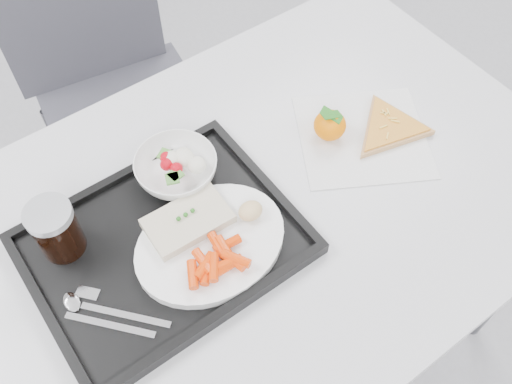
{
  "coord_description": "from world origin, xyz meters",
  "views": [
    {
      "loc": [
        -0.35,
        -0.16,
        1.63
      ],
      "look_at": [
        -0.0,
        0.31,
        0.77
      ],
      "focal_mm": 40.0,
      "sensor_mm": 36.0,
      "label": 1
    }
  ],
  "objects_px": {
    "table": "(259,220)",
    "cola_glass": "(56,229)",
    "tray": "(164,245)",
    "dinner_plate": "(210,243)",
    "chair": "(109,77)",
    "pizza_slice": "(390,128)",
    "salad_bowl": "(176,168)",
    "tangerine": "(330,125)"
  },
  "relations": [
    {
      "from": "tray",
      "to": "table",
      "type": "bearing_deg",
      "value": -5.75
    },
    {
      "from": "cola_glass",
      "to": "tangerine",
      "type": "bearing_deg",
      "value": -7.58
    },
    {
      "from": "tray",
      "to": "salad_bowl",
      "type": "bearing_deg",
      "value": 48.74
    },
    {
      "from": "table",
      "to": "salad_bowl",
      "type": "relative_size",
      "value": 7.89
    },
    {
      "from": "chair",
      "to": "tray",
      "type": "bearing_deg",
      "value": -105.79
    },
    {
      "from": "salad_bowl",
      "to": "tangerine",
      "type": "xyz_separation_m",
      "value": [
        0.3,
        -0.08,
        -0.0
      ]
    },
    {
      "from": "tray",
      "to": "tangerine",
      "type": "distance_m",
      "value": 0.4
    },
    {
      "from": "table",
      "to": "dinner_plate",
      "type": "relative_size",
      "value": 4.44
    },
    {
      "from": "dinner_plate",
      "to": "salad_bowl",
      "type": "distance_m",
      "value": 0.16
    },
    {
      "from": "salad_bowl",
      "to": "cola_glass",
      "type": "height_order",
      "value": "cola_glass"
    },
    {
      "from": "pizza_slice",
      "to": "dinner_plate",
      "type": "bearing_deg",
      "value": -177.86
    },
    {
      "from": "tray",
      "to": "dinner_plate",
      "type": "distance_m",
      "value": 0.08
    },
    {
      "from": "table",
      "to": "chair",
      "type": "height_order",
      "value": "chair"
    },
    {
      "from": "pizza_slice",
      "to": "table",
      "type": "bearing_deg",
      "value": 177.02
    },
    {
      "from": "tray",
      "to": "pizza_slice",
      "type": "xyz_separation_m",
      "value": [
        0.5,
        -0.04,
        0.0
      ]
    },
    {
      "from": "tray",
      "to": "pizza_slice",
      "type": "bearing_deg",
      "value": -4.03
    },
    {
      "from": "table",
      "to": "tray",
      "type": "bearing_deg",
      "value": 174.25
    },
    {
      "from": "table",
      "to": "salad_bowl",
      "type": "bearing_deg",
      "value": 126.89
    },
    {
      "from": "dinner_plate",
      "to": "tangerine",
      "type": "height_order",
      "value": "tangerine"
    },
    {
      "from": "salad_bowl",
      "to": "pizza_slice",
      "type": "bearing_deg",
      "value": -19.47
    },
    {
      "from": "chair",
      "to": "cola_glass",
      "type": "relative_size",
      "value": 8.61
    },
    {
      "from": "table",
      "to": "pizza_slice",
      "type": "height_order",
      "value": "pizza_slice"
    },
    {
      "from": "salad_bowl",
      "to": "table",
      "type": "bearing_deg",
      "value": -53.11
    },
    {
      "from": "pizza_slice",
      "to": "tangerine",
      "type": "bearing_deg",
      "value": 150.94
    },
    {
      "from": "tray",
      "to": "salad_bowl",
      "type": "xyz_separation_m",
      "value": [
        0.1,
        0.11,
        0.03
      ]
    },
    {
      "from": "tray",
      "to": "cola_glass",
      "type": "xyz_separation_m",
      "value": [
        -0.14,
        0.1,
        0.06
      ]
    },
    {
      "from": "chair",
      "to": "cola_glass",
      "type": "distance_m",
      "value": 0.71
    },
    {
      "from": "tray",
      "to": "tangerine",
      "type": "bearing_deg",
      "value": 3.62
    },
    {
      "from": "table",
      "to": "tangerine",
      "type": "relative_size",
      "value": 17.97
    },
    {
      "from": "salad_bowl",
      "to": "pizza_slice",
      "type": "relative_size",
      "value": 0.64
    },
    {
      "from": "pizza_slice",
      "to": "tray",
      "type": "bearing_deg",
      "value": 175.97
    },
    {
      "from": "tangerine",
      "to": "salad_bowl",
      "type": "bearing_deg",
      "value": 164.36
    },
    {
      "from": "salad_bowl",
      "to": "pizza_slice",
      "type": "xyz_separation_m",
      "value": [
        0.41,
        -0.14,
        -0.03
      ]
    },
    {
      "from": "tray",
      "to": "salad_bowl",
      "type": "distance_m",
      "value": 0.15
    },
    {
      "from": "chair",
      "to": "tangerine",
      "type": "height_order",
      "value": "chair"
    },
    {
      "from": "pizza_slice",
      "to": "cola_glass",
      "type": "bearing_deg",
      "value": 168.44
    },
    {
      "from": "salad_bowl",
      "to": "cola_glass",
      "type": "distance_m",
      "value": 0.24
    },
    {
      "from": "cola_glass",
      "to": "chair",
      "type": "bearing_deg",
      "value": 59.82
    },
    {
      "from": "table",
      "to": "chair",
      "type": "bearing_deg",
      "value": 90.52
    },
    {
      "from": "cola_glass",
      "to": "tangerine",
      "type": "distance_m",
      "value": 0.54
    },
    {
      "from": "table",
      "to": "cola_glass",
      "type": "xyz_separation_m",
      "value": [
        -0.33,
        0.12,
        0.14
      ]
    },
    {
      "from": "dinner_plate",
      "to": "chair",
      "type": "bearing_deg",
      "value": 80.22
    }
  ]
}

